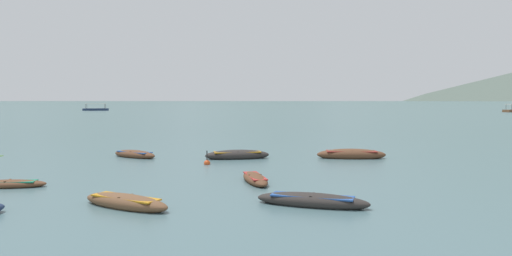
% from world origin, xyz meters
% --- Properties ---
extents(ground_plane, '(6000.00, 6000.00, 0.00)m').
position_xyz_m(ground_plane, '(0.00, 1500.00, 0.00)').
color(ground_plane, slate).
extents(mountain_1, '(1508.83, 1508.83, 389.60)m').
position_xyz_m(mountain_1, '(-746.71, 1849.41, 194.80)').
color(mountain_1, '#56665B').
rests_on(mountain_1, ground).
extents(mountain_2, '(1436.66, 1436.66, 372.76)m').
position_xyz_m(mountain_2, '(-15.91, 1915.65, 186.38)').
color(mountain_2, '#56665B').
rests_on(mountain_2, ground).
extents(mountain_3, '(2591.77, 2591.77, 606.24)m').
position_xyz_m(mountain_3, '(1034.35, 2061.17, 303.12)').
color(mountain_3, '#56665B').
rests_on(mountain_3, ground).
extents(rowboat_0, '(4.13, 2.07, 0.57)m').
position_xyz_m(rowboat_0, '(-0.28, 11.58, 0.18)').
color(rowboat_0, '#2D2826').
rests_on(rowboat_0, ground).
extents(rowboat_1, '(1.68, 3.32, 0.48)m').
position_xyz_m(rowboat_1, '(-2.46, 16.02, 0.15)').
color(rowboat_1, brown).
rests_on(rowboat_1, ground).
extents(rowboat_2, '(4.23, 2.05, 0.70)m').
position_xyz_m(rowboat_2, '(-3.90, 24.11, 0.22)').
color(rowboat_2, '#2D2826').
rests_on(rowboat_2, ground).
extents(rowboat_3, '(3.56, 2.73, 0.58)m').
position_xyz_m(rowboat_3, '(-10.58, 24.54, 0.18)').
color(rowboat_3, brown).
rests_on(rowboat_3, ground).
extents(rowboat_4, '(3.27, 1.32, 0.40)m').
position_xyz_m(rowboat_4, '(-12.92, 14.45, 0.13)').
color(rowboat_4, brown).
rests_on(rowboat_4, ground).
extents(rowboat_5, '(4.35, 1.35, 0.76)m').
position_xyz_m(rowboat_5, '(3.30, 24.55, 0.23)').
color(rowboat_5, brown).
rests_on(rowboat_5, ground).
extents(rowboat_7, '(3.73, 2.55, 0.57)m').
position_xyz_m(rowboat_7, '(-6.74, 11.10, 0.18)').
color(rowboat_7, brown).
rests_on(rowboat_7, ground).
extents(ferry_0, '(8.39, 4.13, 2.54)m').
position_xyz_m(ferry_0, '(-61.11, 145.48, 0.45)').
color(ferry_0, navy).
rests_on(ferry_0, ground).
extents(mooring_buoy, '(0.37, 0.37, 0.91)m').
position_xyz_m(mooring_buoy, '(-5.43, 21.45, 0.09)').
color(mooring_buoy, '#DB4C1E').
rests_on(mooring_buoy, ground).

